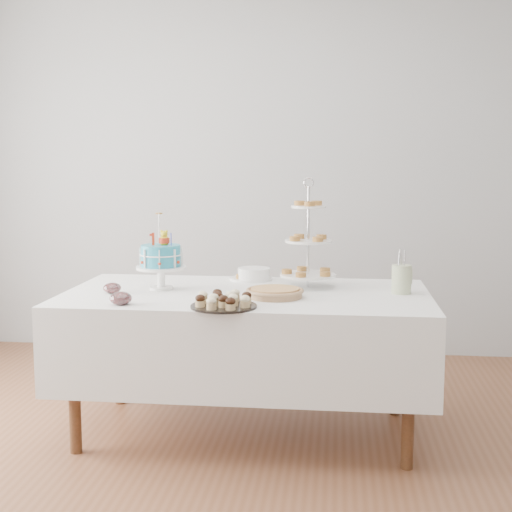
# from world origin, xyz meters

# --- Properties ---
(floor) EXTENTS (5.00, 5.00, 0.00)m
(floor) POSITION_xyz_m (0.00, 0.00, 0.00)
(floor) COLOR brown
(floor) RESTS_ON ground
(walls) EXTENTS (5.04, 4.04, 2.70)m
(walls) POSITION_xyz_m (0.00, 0.00, 1.35)
(walls) COLOR #A6A8AB
(walls) RESTS_ON floor
(table) EXTENTS (1.92, 1.02, 0.77)m
(table) POSITION_xyz_m (0.00, 0.30, 0.54)
(table) COLOR white
(table) RESTS_ON floor
(birthday_cake) EXTENTS (0.27, 0.27, 0.41)m
(birthday_cake) POSITION_xyz_m (-0.47, 0.33, 0.88)
(birthday_cake) COLOR white
(birthday_cake) RESTS_ON table
(cupcake_tray) EXTENTS (0.32, 0.32, 0.07)m
(cupcake_tray) POSITION_xyz_m (-0.06, -0.10, 0.81)
(cupcake_tray) COLOR black
(cupcake_tray) RESTS_ON table
(pie) EXTENTS (0.30, 0.30, 0.05)m
(pie) POSITION_xyz_m (0.16, 0.18, 0.80)
(pie) COLOR tan
(pie) RESTS_ON table
(tiered_stand) EXTENTS (0.31, 0.31, 0.60)m
(tiered_stand) POSITION_xyz_m (0.32, 0.50, 1.02)
(tiered_stand) COLOR silver
(tiered_stand) RESTS_ON table
(plate_stack) EXTENTS (0.19, 0.19, 0.07)m
(plate_stack) POSITION_xyz_m (-0.00, 0.68, 0.81)
(plate_stack) COLOR white
(plate_stack) RESTS_ON table
(pastry_plate) EXTENTS (0.25, 0.25, 0.04)m
(pastry_plate) POSITION_xyz_m (-0.02, 0.70, 0.79)
(pastry_plate) COLOR white
(pastry_plate) RESTS_ON table
(jam_bowl_a) EXTENTS (0.11, 0.11, 0.06)m
(jam_bowl_a) POSITION_xyz_m (-0.56, -0.09, 0.80)
(jam_bowl_a) COLOR silver
(jam_bowl_a) RESTS_ON table
(jam_bowl_b) EXTENTS (0.09, 0.09, 0.06)m
(jam_bowl_b) POSITION_xyz_m (-0.70, 0.20, 0.80)
(jam_bowl_b) COLOR silver
(jam_bowl_b) RESTS_ON table
(utensil_pitcher) EXTENTS (0.11, 0.10, 0.23)m
(utensil_pitcher) POSITION_xyz_m (0.81, 0.36, 0.85)
(utensil_pitcher) COLOR beige
(utensil_pitcher) RESTS_ON table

